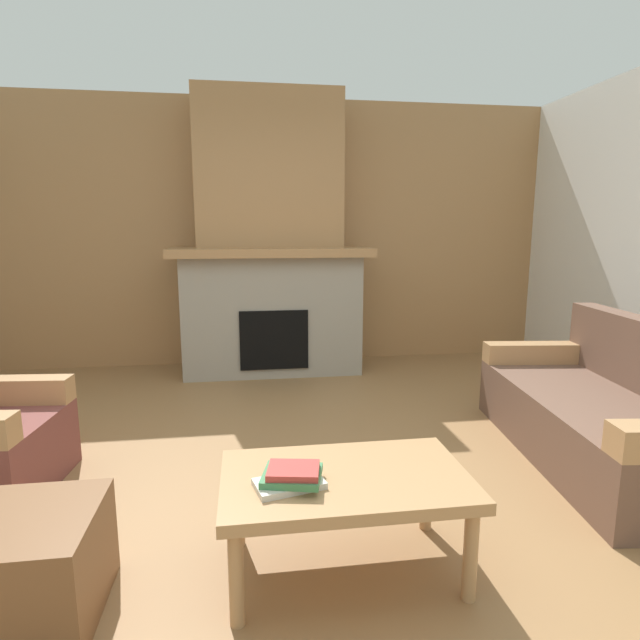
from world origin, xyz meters
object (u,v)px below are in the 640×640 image
object	(u,v)px
coffee_table	(345,487)
fireplace	(271,254)
couch	(607,415)
ottoman	(24,568)

from	to	relation	value
coffee_table	fireplace	bearing A→B (deg)	92.33
couch	coffee_table	xyz separation A→B (m)	(-1.80, -0.80, 0.09)
coffee_table	ottoman	world-z (taller)	coffee_table
fireplace	couch	xyz separation A→B (m)	(1.93, -2.38, -0.88)
fireplace	ottoman	world-z (taller)	fireplace
ottoman	couch	bearing A→B (deg)	16.62
coffee_table	ottoman	xyz separation A→B (m)	(-1.20, -0.09, -0.18)
fireplace	ottoman	bearing A→B (deg)	-108.07
couch	coffee_table	distance (m)	1.97
fireplace	couch	world-z (taller)	fireplace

